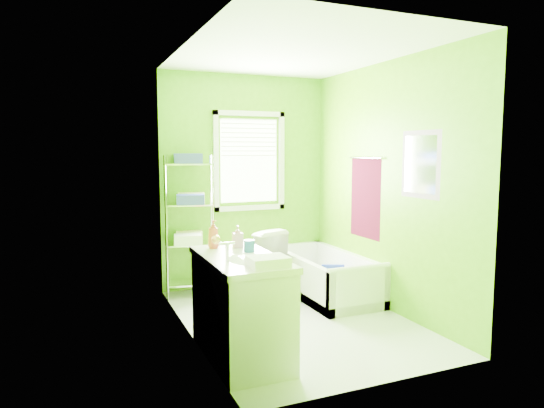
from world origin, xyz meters
name	(u,v)px	position (x,y,z in m)	size (l,w,h in m)	color
ground	(295,320)	(0.00, 0.00, 0.00)	(2.90, 2.90, 0.00)	silver
room_envelope	(296,164)	(0.00, 0.00, 1.55)	(2.14, 2.94, 2.62)	#529B07
window	(249,156)	(0.05, 1.42, 1.61)	(0.92, 0.05, 1.22)	white
door	(224,248)	(-1.04, -1.00, 1.00)	(0.09, 0.80, 2.00)	white
right_wall_decor	(386,185)	(1.04, -0.02, 1.32)	(0.04, 1.48, 1.17)	#49081D
bathtub	(324,281)	(0.68, 0.64, 0.16)	(0.74, 1.58, 0.51)	white
toilet	(254,259)	(-0.01, 1.11, 0.38)	(0.43, 0.75, 0.77)	white
vanity	(241,303)	(-0.78, -0.61, 0.45)	(0.57, 1.11, 1.09)	silver
wire_shelf_unit	(191,209)	(-0.74, 1.24, 1.01)	(0.60, 0.49, 1.65)	silver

